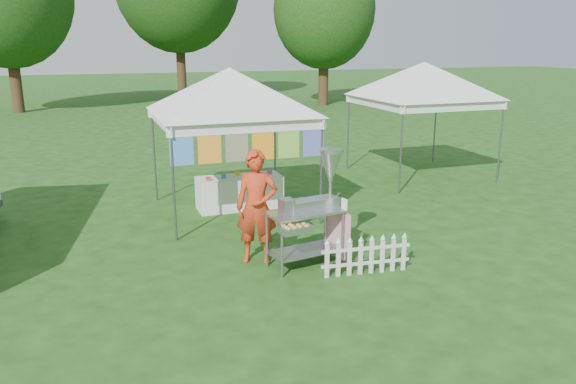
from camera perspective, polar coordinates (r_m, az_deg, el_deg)
name	(u,v)px	position (r m, az deg, el deg)	size (l,w,h in m)	color
ground	(288,272)	(8.87, 0.05, -8.18)	(120.00, 120.00, 0.00)	#1A4413
canopy_main	(229,68)	(11.51, -5.98, 12.42)	(4.24, 4.24, 3.45)	#59595E
canopy_right	(425,62)	(15.13, 13.71, 12.70)	(4.24, 4.24, 3.45)	#59595E
tree_right	(324,10)	(32.34, 3.73, 17.98)	(5.60, 5.60, 8.42)	#361C13
donut_cart	(316,199)	(8.87, 2.87, -0.70)	(1.35, 1.10, 1.86)	gray
vendor	(257,207)	(9.02, -3.18, -1.53)	(0.68, 0.44, 1.86)	#BC3417
picket_fence	(366,257)	(8.80, 7.93, -6.51)	(1.43, 0.18, 0.56)	silver
display_table	(239,192)	(12.16, -4.95, -0.03)	(1.80, 0.70, 0.70)	white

